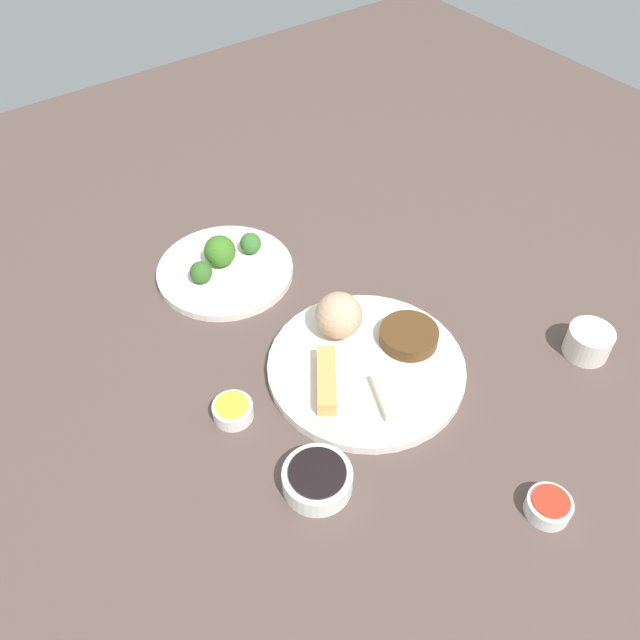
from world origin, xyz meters
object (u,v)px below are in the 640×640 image
object	(u,v)px
main_plate	(368,366)
broccoli_plate	(225,271)
teacup	(588,342)
sauce_ramekin_sweet_and_sour	(548,507)
sauce_ramekin_hot_mustard	(233,411)
soy_sauce_bowl	(317,480)

from	to	relation	value
main_plate	broccoli_plate	bearing A→B (deg)	101.57
main_plate	teacup	bearing A→B (deg)	-30.24
sauce_ramekin_sweet_and_sour	teacup	size ratio (longest dim) A/B	0.84
sauce_ramekin_hot_mustard	teacup	bearing A→B (deg)	-23.34
broccoli_plate	sauce_ramekin_hot_mustard	distance (m)	0.31
sauce_ramekin_hot_mustard	soy_sauce_bowl	bearing A→B (deg)	-79.25
main_plate	broccoli_plate	xyz separation A→B (m)	(-0.06, 0.32, -0.00)
sauce_ramekin_sweet_and_sour	teacup	distance (m)	0.30
sauce_ramekin_hot_mustard	teacup	size ratio (longest dim) A/B	0.84
broccoli_plate	sauce_ramekin_hot_mustard	size ratio (longest dim) A/B	4.07
broccoli_plate	soy_sauce_bowl	size ratio (longest dim) A/B	2.55
broccoli_plate	sauce_ramekin_hot_mustard	world-z (taller)	sauce_ramekin_hot_mustard
soy_sauce_bowl	sauce_ramekin_sweet_and_sour	distance (m)	0.29
sauce_ramekin_hot_mustard	teacup	distance (m)	0.55
main_plate	sauce_ramekin_sweet_and_sour	distance (m)	0.32
sauce_ramekin_hot_mustard	sauce_ramekin_sweet_and_sour	distance (m)	0.44
soy_sauce_bowl	sauce_ramekin_hot_mustard	bearing A→B (deg)	100.75
main_plate	teacup	size ratio (longest dim) A/B	4.32
main_plate	sauce_ramekin_sweet_and_sour	world-z (taller)	sauce_ramekin_sweet_and_sour
sauce_ramekin_hot_mustard	sauce_ramekin_sweet_and_sour	xyz separation A→B (m)	(0.25, -0.36, 0.00)
sauce_ramekin_hot_mustard	teacup	world-z (taller)	teacup
teacup	main_plate	bearing A→B (deg)	149.76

